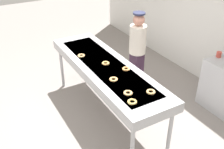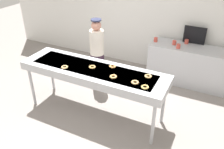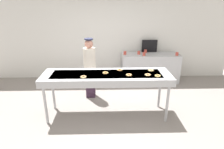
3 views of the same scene
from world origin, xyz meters
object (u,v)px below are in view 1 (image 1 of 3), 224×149
glazed_donut_2 (132,102)px  worker_baker (137,50)px  glazed_donut_6 (151,92)px  glazed_donut_0 (113,79)px  glazed_donut_1 (128,93)px  glazed_donut_3 (126,69)px  glazed_donut_4 (106,63)px  paper_cup_2 (219,54)px  glazed_donut_5 (81,56)px  fryer_conveyor (105,69)px

glazed_donut_2 → worker_baker: 1.82m
glazed_donut_6 → glazed_donut_2: bearing=-79.6°
glazed_donut_0 → glazed_donut_1: 0.39m
glazed_donut_1 → glazed_donut_2: size_ratio=1.00×
glazed_donut_3 → glazed_donut_4: size_ratio=1.00×
glazed_donut_4 → paper_cup_2: 1.98m
glazed_donut_4 → glazed_donut_5: 0.49m
glazed_donut_2 → glazed_donut_4: (-1.05, 0.20, 0.00)m
glazed_donut_6 → worker_baker: worker_baker is taller
glazed_donut_4 → paper_cup_2: bearing=72.9°
glazed_donut_2 → glazed_donut_4: bearing=169.2°
glazed_donut_1 → glazed_donut_4: bearing=170.7°
glazed_donut_1 → glazed_donut_3: 0.64m
glazed_donut_4 → glazed_donut_5: size_ratio=1.00×
glazed_donut_2 → glazed_donut_6: size_ratio=1.00×
glazed_donut_3 → glazed_donut_5: size_ratio=1.00×
glazed_donut_3 → glazed_donut_4: bearing=-149.6°
fryer_conveyor → glazed_donut_0: glazed_donut_0 is taller
glazed_donut_5 → worker_baker: bearing=88.4°
glazed_donut_5 → glazed_donut_2: bearing=0.7°
glazed_donut_5 → worker_baker: size_ratio=0.08×
glazed_donut_0 → glazed_donut_1: size_ratio=1.00×
glazed_donut_3 → worker_baker: bearing=135.5°
worker_baker → glazed_donut_6: bearing=140.7°
glazed_donut_0 → glazed_donut_6: same height
glazed_donut_1 → glazed_donut_4: same height
glazed_donut_6 → worker_baker: size_ratio=0.08×
paper_cup_2 → worker_baker: bearing=-134.4°
glazed_donut_0 → glazed_donut_2: same height
glazed_donut_0 → glazed_donut_4: size_ratio=1.00×
glazed_donut_0 → glazed_donut_2: 0.58m
fryer_conveyor → worker_baker: size_ratio=1.72×
glazed_donut_0 → glazed_donut_4: (-0.48, 0.13, 0.00)m
glazed_donut_6 → glazed_donut_1: bearing=-114.7°
glazed_donut_0 → glazed_donut_1: same height
fryer_conveyor → glazed_donut_2: size_ratio=22.34×
glazed_donut_5 → glazed_donut_1: bearing=3.4°
worker_baker → glazed_donut_5: bearing=77.5°
glazed_donut_1 → glazed_donut_3: bearing=149.7°
glazed_donut_1 → glazed_donut_3: (-0.55, 0.32, 0.00)m
glazed_donut_3 → worker_baker: worker_baker is taller
glazed_donut_4 → glazed_donut_6: 1.00m
fryer_conveyor → glazed_donut_4: bearing=145.9°
glazed_donut_2 → worker_baker: size_ratio=0.08×
glazed_donut_1 → glazed_donut_2: bearing=-17.6°
fryer_conveyor → glazed_donut_2: bearing=-10.2°
glazed_donut_4 → worker_baker: bearing=114.6°
glazed_donut_6 → glazed_donut_5: bearing=-166.2°
glazed_donut_1 → glazed_donut_5: size_ratio=1.00×
glazed_donut_3 → glazed_donut_5: bearing=-151.7°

